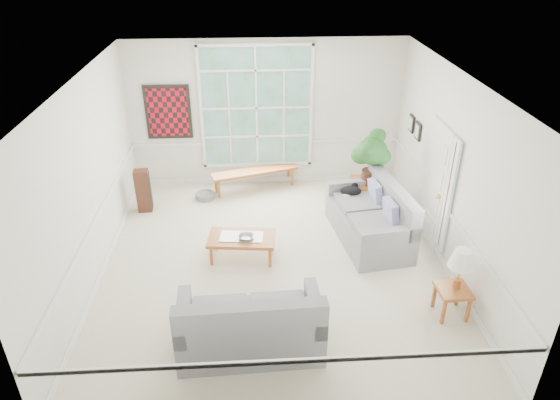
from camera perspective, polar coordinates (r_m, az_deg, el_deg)
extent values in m
cube|color=beige|center=(8.22, -0.61, -7.16)|extent=(5.50, 6.00, 0.01)
cube|color=white|center=(6.91, -0.75, 13.49)|extent=(5.50, 6.00, 0.02)
cube|color=silver|center=(10.22, -1.56, 9.77)|extent=(5.50, 0.02, 3.00)
cube|color=silver|center=(4.94, 1.18, -13.35)|extent=(5.50, 0.02, 3.00)
cube|color=silver|center=(7.82, -21.24, 1.57)|extent=(0.02, 6.00, 3.00)
cube|color=silver|center=(8.05, 19.30, 2.69)|extent=(0.02, 6.00, 3.00)
cube|color=white|center=(10.13, -2.71, 10.47)|extent=(2.30, 0.08, 2.40)
cube|color=white|center=(8.72, 17.22, 1.77)|extent=(0.08, 0.90, 2.10)
cube|color=white|center=(8.16, 18.73, 0.39)|extent=(0.08, 0.26, 1.90)
cube|color=maroon|center=(10.26, -12.66, 9.76)|extent=(0.90, 0.06, 1.10)
cube|color=black|center=(9.52, 15.43, 7.60)|extent=(0.04, 0.26, 0.32)
cube|color=black|center=(9.87, 14.74, 8.45)|extent=(0.04, 0.26, 0.32)
cube|color=gray|center=(8.68, 10.18, -1.47)|extent=(1.24, 2.02, 1.03)
cube|color=gray|center=(6.48, -3.46, -13.15)|extent=(1.86, 1.01, 0.99)
cube|color=#A05422|center=(8.24, -4.36, -5.40)|extent=(1.14, 0.70, 0.40)
imported|color=gray|center=(8.06, -3.92, -4.23)|extent=(0.35, 0.35, 0.07)
cube|color=#A05422|center=(10.38, -2.90, 2.35)|extent=(1.82, 0.86, 0.42)
cube|color=#A05422|center=(9.65, 9.85, 0.42)|extent=(0.70, 0.70, 0.62)
cube|color=#A05422|center=(7.50, 18.97, -10.90)|extent=(0.46, 0.46, 0.45)
cylinder|color=slate|center=(10.18, -8.53, 0.53)|extent=(0.49, 0.49, 0.12)
cube|color=#412116|center=(9.81, -15.36, 1.04)|extent=(0.28, 0.22, 0.85)
ellipsoid|color=black|center=(9.14, 8.11, 1.07)|extent=(0.46, 0.41, 0.18)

